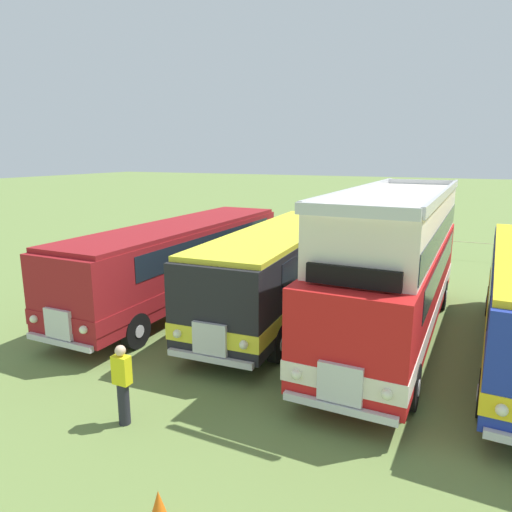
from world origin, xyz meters
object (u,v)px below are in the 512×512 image
bus_first_in_row (182,256)px  cone_mid_row (159,509)px  bus_second_in_row (281,265)px  marshal_person (123,384)px  bus_third_in_row (395,262)px

bus_first_in_row → cone_mid_row: 10.93m
bus_first_in_row → bus_second_in_row: same height
cone_mid_row → marshal_person: marshal_person is taller
marshal_person → bus_third_in_row: bearing=59.2°
bus_first_in_row → bus_third_in_row: bus_third_in_row is taller
bus_first_in_row → cone_mid_row: bus_first_in_row is taller
bus_second_in_row → marshal_person: bus_second_in_row is taller
bus_third_in_row → cone_mid_row: 9.43m
bus_first_in_row → cone_mid_row: bearing=-58.3°
bus_second_in_row → cone_mid_row: bus_second_in_row is taller
cone_mid_row → marshal_person: size_ratio=0.36×
bus_second_in_row → bus_third_in_row: 3.89m
cone_mid_row → bus_first_in_row: bearing=121.7°
bus_second_in_row → cone_mid_row: (1.90, -9.53, -1.44)m
bus_third_in_row → cone_mid_row: size_ratio=17.84×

